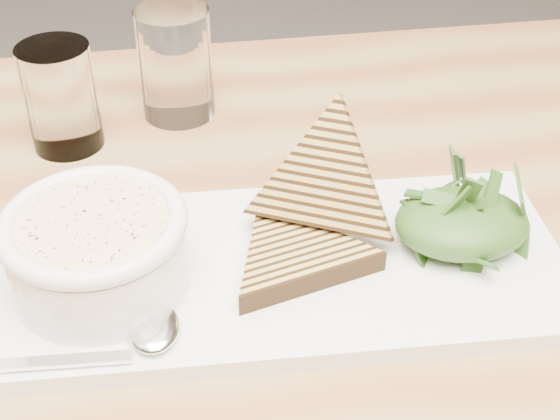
{
  "coord_description": "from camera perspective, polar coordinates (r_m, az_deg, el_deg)",
  "views": [
    {
      "loc": [
        -0.13,
        -0.24,
        1.16
      ],
      "look_at": [
        -0.07,
        0.24,
        0.79
      ],
      "focal_mm": 50.0,
      "sensor_mm": 36.0,
      "label": 1
    }
  ],
  "objects": [
    {
      "name": "soup_bowl",
      "position": [
        0.59,
        -13.1,
        -3.44
      ],
      "size": [
        0.13,
        0.13,
        0.05
      ],
      "primitive_type": "cylinder",
      "color": "white",
      "rests_on": "platter"
    },
    {
      "name": "bowl_rim",
      "position": [
        0.57,
        -13.56,
        -0.93
      ],
      "size": [
        0.14,
        0.14,
        0.01
      ],
      "primitive_type": "torus",
      "color": "white",
      "rests_on": "soup_bowl"
    },
    {
      "name": "salad_base",
      "position": [
        0.63,
        13.15,
        -0.92
      ],
      "size": [
        0.11,
        0.08,
        0.04
      ],
      "primitive_type": "ellipsoid",
      "color": "#183D11",
      "rests_on": "platter"
    },
    {
      "name": "platter",
      "position": [
        0.61,
        0.21,
        -4.29
      ],
      "size": [
        0.44,
        0.2,
        0.02
      ],
      "primitive_type": "cube",
      "rotation": [
        0.0,
        0.0,
        0.0
      ],
      "color": "white",
      "rests_on": "table_top"
    },
    {
      "name": "arugula_pile",
      "position": [
        0.62,
        13.23,
        -0.45
      ],
      "size": [
        0.11,
        0.1,
        0.05
      ],
      "primitive_type": null,
      "color": "#385920",
      "rests_on": "platter"
    },
    {
      "name": "soup",
      "position": [
        0.57,
        -13.53,
        -1.09
      ],
      "size": [
        0.11,
        0.11,
        0.01
      ],
      "primitive_type": "cylinder",
      "color": "beige",
      "rests_on": "soup_bowl"
    },
    {
      "name": "spoon_bowl",
      "position": [
        0.55,
        -9.21,
        -8.48
      ],
      "size": [
        0.04,
        0.05,
        0.01
      ],
      "primitive_type": "ellipsoid",
      "rotation": [
        0.0,
        0.0,
        -0.02
      ],
      "color": "silver",
      "rests_on": "platter"
    },
    {
      "name": "sandwich_lean",
      "position": [
        0.61,
        3.33,
        2.0
      ],
      "size": [
        0.18,
        0.18,
        0.16
      ],
      "primitive_type": null,
      "rotation": [
        0.99,
        0.0,
        -0.42
      ],
      "color": "#B58F44",
      "rests_on": "sandwich_flat"
    },
    {
      "name": "table_top",
      "position": [
        0.64,
        -8.68,
        -6.31
      ],
      "size": [
        1.28,
        0.89,
        0.04
      ],
      "primitive_type": "cube",
      "rotation": [
        0.0,
        0.0,
        0.05
      ],
      "color": "#A3804E",
      "rests_on": "ground"
    },
    {
      "name": "sandwich_flat",
      "position": [
        0.6,
        1.09,
        -3.34
      ],
      "size": [
        0.18,
        0.18,
        0.02
      ],
      "primitive_type": null,
      "rotation": [
        0.0,
        0.0,
        0.31
      ],
      "color": "#B58F44",
      "rests_on": "platter"
    },
    {
      "name": "spoon_handle",
      "position": [
        0.55,
        -17.35,
        -10.63
      ],
      "size": [
        0.13,
        0.01,
        0.0
      ],
      "primitive_type": "cube",
      "rotation": [
        0.0,
        0.0,
        -0.02
      ],
      "color": "silver",
      "rests_on": "platter"
    },
    {
      "name": "glass_far",
      "position": [
        0.8,
        -7.65,
        10.57
      ],
      "size": [
        0.07,
        0.07,
        0.11
      ],
      "primitive_type": "cylinder",
      "color": "white",
      "rests_on": "table_top"
    },
    {
      "name": "glass_near",
      "position": [
        0.77,
        -15.72,
        7.93
      ],
      "size": [
        0.07,
        0.07,
        0.1
      ],
      "primitive_type": "cylinder",
      "color": "white",
      "rests_on": "table_top"
    }
  ]
}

